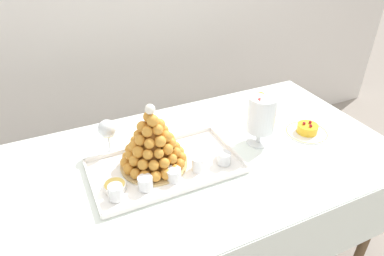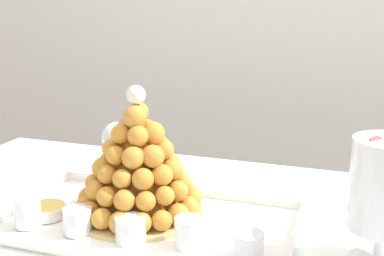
% 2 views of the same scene
% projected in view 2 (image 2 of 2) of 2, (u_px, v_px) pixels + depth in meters
% --- Properties ---
extents(serving_tray, '(0.58, 0.33, 0.02)m').
position_uv_depth(serving_tray, '(149.00, 223.00, 0.99)').
color(serving_tray, white).
rests_on(serving_tray, buffet_table).
extents(croquembouche, '(0.27, 0.27, 0.27)m').
position_uv_depth(croquembouche, '(138.00, 167.00, 1.00)').
color(croquembouche, tan).
rests_on(croquembouche, serving_tray).
extents(dessert_cup_left, '(0.05, 0.05, 0.06)m').
position_uv_depth(dessert_cup_left, '(28.00, 213.00, 0.97)').
color(dessert_cup_left, silver).
rests_on(dessert_cup_left, serving_tray).
extents(dessert_cup_mid_left, '(0.05, 0.05, 0.05)m').
position_uv_depth(dessert_cup_mid_left, '(78.00, 222.00, 0.94)').
color(dessert_cup_mid_left, silver).
rests_on(dessert_cup_mid_left, serving_tray).
extents(dessert_cup_centre, '(0.06, 0.06, 0.05)m').
position_uv_depth(dessert_cup_centre, '(130.00, 230.00, 0.91)').
color(dessert_cup_centre, silver).
rests_on(dessert_cup_centre, serving_tray).
extents(dessert_cup_mid_right, '(0.05, 0.05, 0.06)m').
position_uv_depth(dessert_cup_mid_right, '(188.00, 234.00, 0.89)').
color(dessert_cup_mid_right, silver).
rests_on(dessert_cup_mid_right, serving_tray).
extents(dessert_cup_right, '(0.05, 0.05, 0.05)m').
position_uv_depth(dessert_cup_right, '(248.00, 247.00, 0.84)').
color(dessert_cup_right, silver).
rests_on(dessert_cup_right, serving_tray).
extents(creme_brulee_ramekin, '(0.08, 0.08, 0.02)m').
position_uv_depth(creme_brulee_ramekin, '(46.00, 210.00, 1.01)').
color(creme_brulee_ramekin, white).
rests_on(creme_brulee_ramekin, serving_tray).
extents(wine_glass, '(0.07, 0.07, 0.15)m').
position_uv_depth(wine_glass, '(117.00, 139.00, 1.20)').
color(wine_glass, silver).
rests_on(wine_glass, buffet_table).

